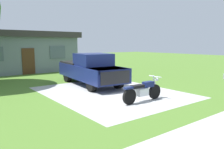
% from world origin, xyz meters
% --- Properties ---
extents(ground_plane, '(80.00, 80.00, 0.00)m').
position_xyz_m(ground_plane, '(0.00, 0.00, 0.00)').
color(ground_plane, '#4B7229').
extents(driveway_pad, '(5.97, 7.54, 0.01)m').
position_xyz_m(driveway_pad, '(0.00, 0.00, 0.00)').
color(driveway_pad, '#A7A7A7').
rests_on(driveway_pad, ground).
extents(motorcycle, '(2.21, 0.70, 1.09)m').
position_xyz_m(motorcycle, '(0.01, -2.29, 0.47)').
color(motorcycle, black).
rests_on(motorcycle, ground).
extents(pickup_truck, '(2.54, 5.78, 1.90)m').
position_xyz_m(pickup_truck, '(0.31, 2.48, 0.95)').
color(pickup_truck, black).
rests_on(pickup_truck, ground).
extents(neighbor_house, '(9.60, 5.60, 3.50)m').
position_xyz_m(neighbor_house, '(-1.24, 11.92, 1.79)').
color(neighbor_house, slate).
rests_on(neighbor_house, ground).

